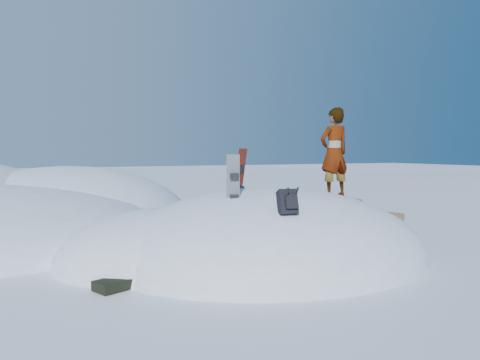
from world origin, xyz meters
name	(u,v)px	position (x,y,z in m)	size (l,w,h in m)	color
ground	(269,257)	(0.00, 0.00, 0.00)	(120.00, 120.00, 0.00)	white
snow_mound	(257,255)	(-0.17, 0.24, 0.00)	(8.00, 6.00, 3.00)	white
rock_outcrop	(328,225)	(3.72, 3.01, 0.01)	(4.68, 4.41, 1.68)	brown
snowboard_red	(239,181)	(-0.38, 0.72, 1.62)	(0.38, 0.37, 1.51)	#A91F09
snowboard_dark	(233,189)	(-1.11, -0.55, 1.55)	(0.27, 0.24, 1.38)	black
backpack	(288,202)	(-0.59, -1.73, 1.39)	(0.39, 0.47, 0.53)	black
gear_pile	(116,283)	(-3.44, -1.00, 0.10)	(0.81, 0.64, 0.21)	black
person	(334,152)	(1.59, -0.12, 2.26)	(0.73, 0.48, 2.01)	slate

